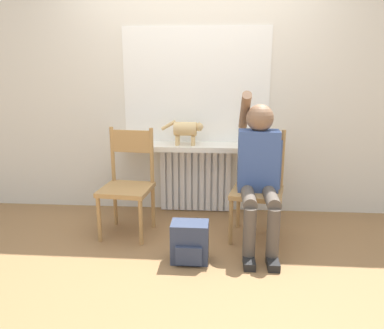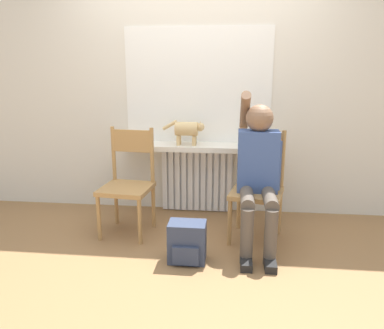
% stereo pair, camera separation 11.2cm
% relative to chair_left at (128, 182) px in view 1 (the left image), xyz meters
% --- Properties ---
extents(ground_plane, '(12.00, 12.00, 0.00)m').
position_rel_chair_left_xyz_m(ground_plane, '(0.57, -0.55, -0.48)').
color(ground_plane, olive).
extents(wall_with_window, '(7.00, 0.06, 2.70)m').
position_rel_chair_left_xyz_m(wall_with_window, '(0.57, 0.68, 0.87)').
color(wall_with_window, silver).
rests_on(wall_with_window, ground_plane).
extents(radiator, '(0.74, 0.08, 0.69)m').
position_rel_chair_left_xyz_m(radiator, '(0.57, 0.60, -0.13)').
color(radiator, white).
rests_on(radiator, ground_plane).
extents(windowsill, '(1.53, 0.33, 0.05)m').
position_rel_chair_left_xyz_m(windowsill, '(0.57, 0.48, 0.24)').
color(windowsill, white).
rests_on(windowsill, radiator).
extents(window_glass, '(1.46, 0.01, 1.13)m').
position_rel_chair_left_xyz_m(window_glass, '(0.57, 0.64, 0.83)').
color(window_glass, white).
rests_on(window_glass, windowsill).
extents(chair_left, '(0.47, 0.47, 0.96)m').
position_rel_chair_left_xyz_m(chair_left, '(0.00, 0.00, 0.00)').
color(chair_left, '#B2844C').
rests_on(chair_left, ground_plane).
extents(chair_right, '(0.51, 0.51, 0.96)m').
position_rel_chair_left_xyz_m(chair_right, '(1.16, -0.00, 0.00)').
color(chair_right, '#B2844C').
rests_on(chair_right, ground_plane).
extents(person, '(0.36, 1.01, 1.30)m').
position_rel_chair_left_xyz_m(person, '(1.15, -0.12, 0.19)').
color(person, brown).
rests_on(person, ground_plane).
extents(cat, '(0.42, 0.13, 0.25)m').
position_rel_chair_left_xyz_m(cat, '(0.49, 0.45, 0.42)').
color(cat, '#DBB77A').
rests_on(cat, windowsill).
extents(backpack, '(0.29, 0.22, 0.32)m').
position_rel_chair_left_xyz_m(backpack, '(0.60, -0.50, -0.32)').
color(backpack, '#333D56').
rests_on(backpack, ground_plane).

